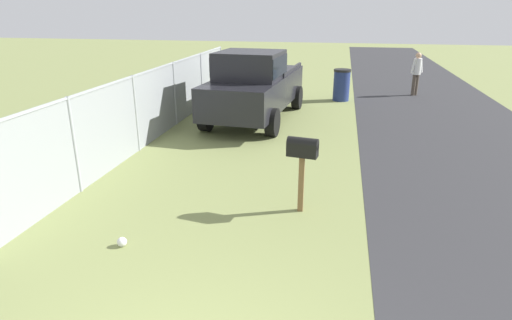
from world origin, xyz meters
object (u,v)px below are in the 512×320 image
at_px(pickup_truck, 254,84).
at_px(pedestrian, 417,71).
at_px(trash_bin, 342,85).
at_px(mailbox, 302,153).

height_order(pickup_truck, pedestrian, pickup_truck).
distance_m(trash_bin, pedestrian, 3.21).
bearing_deg(pickup_truck, pedestrian, 137.84).
relative_size(trash_bin, pedestrian, 0.70).
xyz_separation_m(trash_bin, pedestrian, (1.54, -2.79, 0.37)).
xyz_separation_m(mailbox, trash_bin, (9.33, -0.58, -0.46)).
bearing_deg(pedestrian, pickup_truck, 94.84).
xyz_separation_m(mailbox, pedestrian, (10.86, -3.37, -0.10)).
distance_m(pickup_truck, trash_bin, 4.31).
xyz_separation_m(pickup_truck, trash_bin, (3.43, -2.56, -0.53)).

